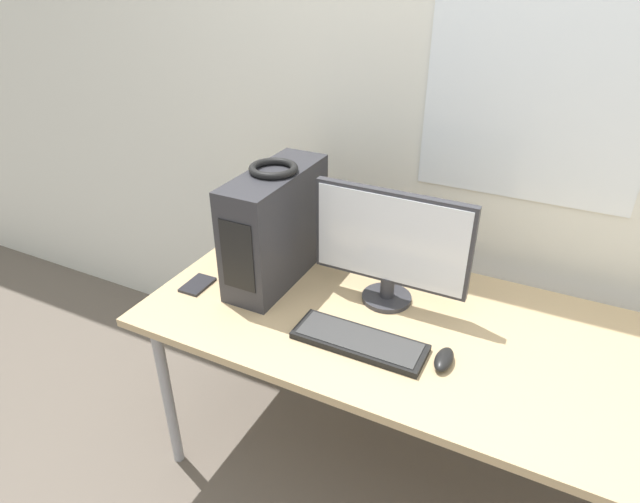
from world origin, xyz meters
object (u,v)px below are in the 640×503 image
object	(u,v)px
headphones	(273,168)
monitor_main	(390,244)
pc_tower	(276,226)
keyboard	(359,341)
mouse	(444,359)
cell_phone	(198,285)

from	to	relation	value
headphones	monitor_main	world-z (taller)	headphones
pc_tower	headphones	bearing A→B (deg)	90.00
keyboard	mouse	size ratio (longest dim) A/B	3.76
monitor_main	keyboard	world-z (taller)	monitor_main
pc_tower	monitor_main	bearing A→B (deg)	3.99
pc_tower	monitor_main	world-z (taller)	pc_tower
keyboard	mouse	bearing A→B (deg)	6.05
monitor_main	keyboard	size ratio (longest dim) A/B	1.29
pc_tower	keyboard	bearing A→B (deg)	-28.61
headphones	keyboard	size ratio (longest dim) A/B	0.40
pc_tower	headphones	xyz separation A→B (m)	(0.00, 0.00, 0.22)
mouse	cell_phone	distance (m)	0.90
monitor_main	cell_phone	distance (m)	0.71
monitor_main	headphones	bearing A→B (deg)	-176.13
pc_tower	keyboard	xyz separation A→B (m)	(0.43, -0.23, -0.19)
mouse	headphones	bearing A→B (deg)	163.16
keyboard	mouse	world-z (taller)	mouse
pc_tower	cell_phone	bearing A→B (deg)	-138.70
headphones	monitor_main	xyz separation A→B (m)	(0.42, 0.03, -0.20)
headphones	monitor_main	size ratio (longest dim) A/B	0.31
headphones	cell_phone	size ratio (longest dim) A/B	1.32
monitor_main	mouse	world-z (taller)	monitor_main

